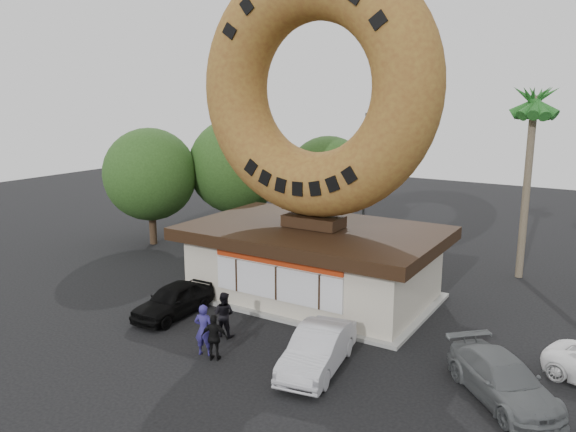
# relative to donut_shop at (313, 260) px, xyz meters

# --- Properties ---
(ground) EXTENTS (90.00, 90.00, 0.00)m
(ground) POSITION_rel_donut_shop_xyz_m (0.00, -5.98, -1.77)
(ground) COLOR black
(ground) RESTS_ON ground
(donut_shop) EXTENTS (11.20, 7.20, 3.80)m
(donut_shop) POSITION_rel_donut_shop_xyz_m (0.00, 0.00, 0.00)
(donut_shop) COLOR beige
(donut_shop) RESTS_ON ground
(giant_donut) EXTENTS (11.05, 2.82, 11.05)m
(giant_donut) POSITION_rel_donut_shop_xyz_m (0.00, 0.02, 7.56)
(giant_donut) COLOR olive
(giant_donut) RESTS_ON donut_shop
(tree_west) EXTENTS (6.00, 6.00, 7.65)m
(tree_west) POSITION_rel_donut_shop_xyz_m (-9.50, 7.02, 2.87)
(tree_west) COLOR #473321
(tree_west) RESTS_ON ground
(tree_mid) EXTENTS (5.20, 5.20, 6.63)m
(tree_mid) POSITION_rel_donut_shop_xyz_m (-4.00, 9.02, 2.25)
(tree_mid) COLOR #473321
(tree_mid) RESTS_ON ground
(tree_far) EXTENTS (5.60, 5.60, 7.14)m
(tree_far) POSITION_rel_donut_shop_xyz_m (-13.00, 3.02, 2.56)
(tree_far) COLOR #473321
(tree_far) RESTS_ON ground
(palm_near) EXTENTS (2.60, 2.60, 9.75)m
(palm_near) POSITION_rel_donut_shop_xyz_m (7.50, 8.02, 6.65)
(palm_near) COLOR #726651
(palm_near) RESTS_ON ground
(street_lamp) EXTENTS (2.11, 0.20, 8.00)m
(street_lamp) POSITION_rel_donut_shop_xyz_m (-1.86, 10.02, 2.72)
(street_lamp) COLOR #59595E
(street_lamp) RESTS_ON ground
(person_left) EXTENTS (0.80, 0.66, 1.88)m
(person_left) POSITION_rel_donut_shop_xyz_m (-0.44, -7.11, -0.83)
(person_left) COLOR navy
(person_left) RESTS_ON ground
(person_center) EXTENTS (0.95, 0.80, 1.75)m
(person_center) POSITION_rel_donut_shop_xyz_m (-0.83, -5.47, -0.89)
(person_center) COLOR black
(person_center) RESTS_ON ground
(person_right) EXTENTS (1.05, 0.73, 1.66)m
(person_right) POSITION_rel_donut_shop_xyz_m (0.14, -7.23, -0.94)
(person_right) COLOR black
(person_right) RESTS_ON ground
(car_black) EXTENTS (1.71, 4.03, 1.36)m
(car_black) POSITION_rel_donut_shop_xyz_m (-3.88, -4.97, -1.09)
(car_black) COLOR black
(car_black) RESTS_ON ground
(car_silver) EXTENTS (2.19, 4.51, 1.42)m
(car_silver) POSITION_rel_donut_shop_xyz_m (3.50, -5.94, -1.05)
(car_silver) COLOR #BBBAC0
(car_silver) RESTS_ON ground
(car_grey) EXTENTS (4.41, 4.52, 1.30)m
(car_grey) POSITION_rel_donut_shop_xyz_m (9.19, -4.72, -1.11)
(car_grey) COLOR slate
(car_grey) RESTS_ON ground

